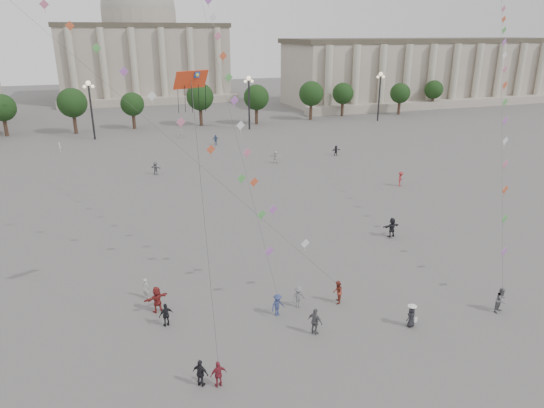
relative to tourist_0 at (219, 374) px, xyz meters
name	(u,v)px	position (x,y,z in m)	size (l,w,h in m)	color
ground	(335,330)	(8.61, 2.77, -0.82)	(360.00, 360.00, 0.00)	#54514F
hall_east	(429,71)	(83.61, 96.66, 7.61)	(84.00, 26.22, 17.20)	#A09786
hall_central	(142,49)	(8.61, 131.99, 13.42)	(48.30, 34.30, 35.50)	#A09786
tree_row	(168,101)	(8.61, 80.77, 4.58)	(137.12, 5.12, 8.00)	#36241B
lamp_post_mid_west	(90,99)	(-6.39, 72.77, 6.54)	(2.00, 0.90, 10.65)	#262628
lamp_post_mid_east	(249,93)	(23.61, 72.77, 6.54)	(2.00, 0.90, 10.65)	#262628
lamp_post_far_east	(380,87)	(53.61, 72.77, 6.54)	(2.00, 0.90, 10.65)	#262628
person_crowd_0	(216,140)	(13.77, 60.74, 0.10)	(1.07, 0.45, 1.83)	#3A5382
person_crowd_3	(392,227)	(20.79, 15.20, 0.16)	(1.80, 0.57, 1.94)	black
person_crowd_4	(181,134)	(9.01, 68.57, 0.02)	(1.54, 0.49, 1.66)	silver
person_crowd_6	(299,297)	(7.37, 6.25, 0.01)	(1.07, 0.62, 1.66)	slate
person_crowd_7	(275,157)	(19.52, 45.46, 0.12)	(1.74, 0.55, 1.88)	silver
person_crowd_8	(401,179)	(30.91, 29.13, 0.14)	(1.23, 0.71, 1.91)	#A12B2F
person_crowd_9	(336,150)	(30.37, 46.72, 0.01)	(1.53, 0.49, 1.65)	#222228
person_crowd_10	(60,147)	(-11.89, 64.31, -0.05)	(0.56, 0.37, 1.54)	white
person_crowd_12	(156,168)	(1.61, 45.06, 0.06)	(1.62, 0.52, 1.75)	slate
person_crowd_13	(146,288)	(-2.90, 11.22, -0.02)	(0.58, 0.38, 1.60)	#B3B2AE
tourist_0	(219,374)	(0.00, 0.00, 0.00)	(0.96, 0.40, 1.63)	maroon
tourist_1	(201,373)	(-0.94, 0.37, 0.03)	(0.99, 0.41, 1.69)	black
tourist_2	(157,299)	(-2.33, 9.06, 0.15)	(1.79, 0.57, 1.93)	maroon
tourist_3	(315,322)	(7.15, 2.83, 0.12)	(1.10, 0.46, 1.88)	#59595D
tourist_4	(166,315)	(-1.97, 7.01, 0.03)	(0.99, 0.41, 1.69)	black
kite_flyer_0	(338,292)	(10.29, 5.85, 0.07)	(0.86, 0.67, 1.76)	maroon
kite_flyer_1	(278,305)	(5.58, 5.75, 0.01)	(1.07, 0.61, 1.65)	navy
kite_flyer_2	(501,300)	(20.72, 0.97, 0.12)	(0.91, 0.71, 1.87)	#5E5D62
hat_person	(411,316)	(13.64, 1.49, -0.01)	(0.82, 0.65, 1.69)	black
dragon_kite	(192,94)	(0.48, 6.37, 14.66)	(2.20, 3.93, 16.03)	red
kite_train_east	(503,30)	(40.21, 25.20, 18.27)	(36.74, 44.98, 67.74)	#3F3F3F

